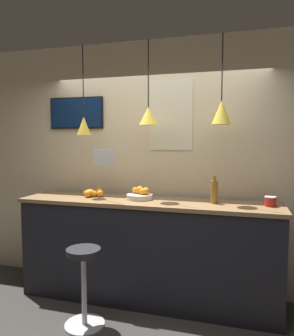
% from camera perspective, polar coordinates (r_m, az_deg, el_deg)
% --- Properties ---
extents(back_wall, '(8.00, 0.06, 2.90)m').
position_cam_1_polar(back_wall, '(3.87, 1.71, 0.40)').
color(back_wall, beige).
rests_on(back_wall, ground_plane).
extents(service_counter, '(2.80, 0.60, 1.11)m').
position_cam_1_polar(service_counter, '(3.66, -0.00, -14.19)').
color(service_counter, black).
rests_on(service_counter, ground_plane).
extents(bar_stool, '(0.38, 0.38, 0.75)m').
position_cam_1_polar(bar_stool, '(3.28, -10.94, -18.01)').
color(bar_stool, '#B7B7BC').
rests_on(bar_stool, ground_plane).
extents(fruit_bowl, '(0.28, 0.28, 0.14)m').
position_cam_1_polar(fruit_bowl, '(3.58, -1.23, -4.72)').
color(fruit_bowl, beige).
rests_on(fruit_bowl, service_counter).
extents(orange_pile, '(0.27, 0.23, 0.09)m').
position_cam_1_polar(orange_pile, '(3.81, -9.47, -4.34)').
color(orange_pile, orange).
rests_on(orange_pile, service_counter).
extents(juice_bottle, '(0.07, 0.07, 0.29)m').
position_cam_1_polar(juice_bottle, '(3.42, 11.64, -4.03)').
color(juice_bottle, olive).
rests_on(juice_bottle, service_counter).
extents(spread_jar, '(0.11, 0.11, 0.10)m').
position_cam_1_polar(spread_jar, '(3.43, 20.68, -5.47)').
color(spread_jar, red).
rests_on(spread_jar, service_counter).
extents(pendant_lamp_left, '(0.16, 0.16, 0.99)m').
position_cam_1_polar(pendant_lamp_left, '(3.79, -10.94, 7.35)').
color(pendant_lamp_left, black).
extents(pendant_lamp_middle, '(0.20, 0.20, 0.89)m').
position_cam_1_polar(pendant_lamp_middle, '(3.52, 0.23, 9.11)').
color(pendant_lamp_middle, black).
extents(pendant_lamp_right, '(0.19, 0.19, 0.89)m').
position_cam_1_polar(pendant_lamp_right, '(3.39, 12.83, 9.46)').
color(pendant_lamp_right, black).
extents(mounted_tv, '(0.71, 0.04, 0.38)m').
position_cam_1_polar(mounted_tv, '(4.20, -12.20, 9.33)').
color(mounted_tv, black).
extents(hanging_menu_board, '(0.24, 0.01, 0.17)m').
position_cam_1_polar(hanging_menu_board, '(3.40, -7.60, 1.79)').
color(hanging_menu_board, white).
extents(wall_poster, '(0.50, 0.01, 0.80)m').
position_cam_1_polar(wall_poster, '(3.79, 4.16, 9.15)').
color(wall_poster, beige).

